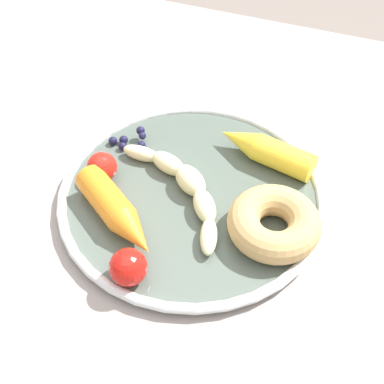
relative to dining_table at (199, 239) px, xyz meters
The scene contains 9 objects.
dining_table is the anchor object (origin of this frame).
plate 0.09m from the dining_table, behind, with size 0.33×0.33×0.02m.
banana 0.11m from the dining_table, behind, with size 0.17×0.13×0.03m.
carrot_orange 0.15m from the dining_table, 134.91° to the right, with size 0.13×0.11×0.04m.
carrot_yellow 0.15m from the dining_table, 56.43° to the left, with size 0.13×0.06×0.04m.
donut 0.15m from the dining_table, 14.57° to the right, with size 0.11×0.11×0.04m, color tan.
blueberry_pile 0.16m from the dining_table, 157.02° to the left, with size 0.05×0.04×0.02m.
tomato_near 0.18m from the dining_table, 101.80° to the right, with size 0.04×0.04×0.04m, color red.
tomato_mid 0.17m from the dining_table, behind, with size 0.04×0.04×0.04m, color red.
Camera 1 is at (0.13, -0.37, 1.23)m, focal length 45.17 mm.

